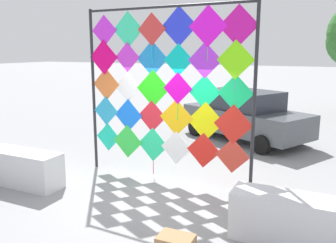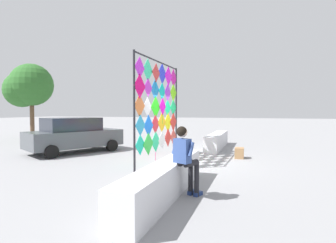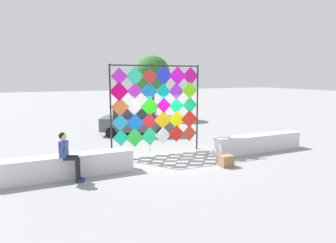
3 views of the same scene
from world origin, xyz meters
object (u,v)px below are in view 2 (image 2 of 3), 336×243
at_px(kite_display_rack, 159,104).
at_px(seated_vendor, 186,156).
at_px(cardboard_box_large, 239,153).
at_px(tree_palm_like, 28,87).
at_px(parked_car, 74,135).

distance_m(kite_display_rack, seated_vendor, 4.62).
height_order(seated_vendor, cardboard_box_large, seated_vendor).
height_order(cardboard_box_large, tree_palm_like, tree_palm_like).
height_order(kite_display_rack, parked_car, kite_display_rack).
bearing_deg(parked_car, seated_vendor, -125.52).
xyz_separation_m(parked_car, cardboard_box_large, (0.86, -7.30, -0.60)).
relative_size(seated_vendor, cardboard_box_large, 3.29).
xyz_separation_m(kite_display_rack, parked_car, (0.69, 4.43, -1.35)).
bearing_deg(cardboard_box_large, tree_palm_like, 79.94).
height_order(seated_vendor, tree_palm_like, tree_palm_like).
distance_m(cardboard_box_large, tree_palm_like, 13.86).
xyz_separation_m(parked_car, tree_palm_like, (3.21, 5.96, 2.65)).
xyz_separation_m(seated_vendor, cardboard_box_large, (5.50, -0.80, -0.74)).
relative_size(seated_vendor, parked_car, 0.36).
height_order(kite_display_rack, tree_palm_like, tree_palm_like).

